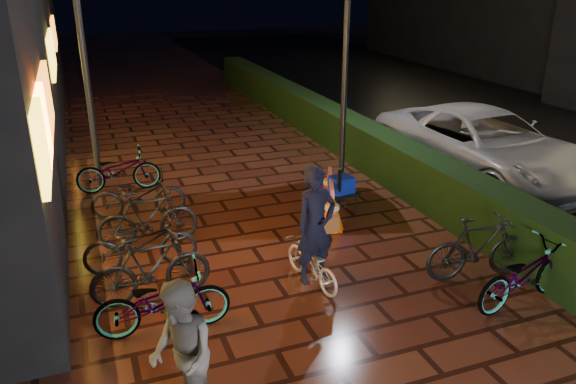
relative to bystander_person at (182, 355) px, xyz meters
name	(u,v)px	position (x,y,z in m)	size (l,w,h in m)	color
ground	(357,332)	(2.37, 0.73, -0.81)	(80.00, 80.00, 0.00)	#381911
hedge	(331,125)	(5.67, 8.73, -0.31)	(0.70, 20.00, 1.00)	black
bystander_person	(182,355)	(0.00, 0.00, 0.00)	(0.78, 0.61, 1.61)	#5D5E60
van	(483,145)	(7.68, 5.01, -0.03)	(2.55, 5.52, 1.54)	#AEAEB3
lamp_post_hedge	(345,61)	(4.75, 6.15, 1.80)	(0.45, 0.18, 4.73)	black
lamp_post_sf	(83,53)	(-0.42, 7.63, 2.02)	(0.49, 0.15, 5.15)	black
cyclist	(314,243)	(2.30, 2.02, -0.11)	(0.72, 1.37, 1.87)	silver
traffic_barrier	(331,197)	(3.64, 4.32, -0.46)	(1.01, 1.71, 0.71)	#FB640D
cart_assembly	(341,187)	(3.84, 4.29, -0.26)	(0.62, 0.65, 1.07)	black
parked_bikes_storefront	(140,225)	(0.06, 4.07, -0.34)	(2.01, 6.14, 1.01)	black
parked_bikes_hedge	(502,262)	(4.78, 0.91, -0.33)	(1.90, 1.61, 1.01)	black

